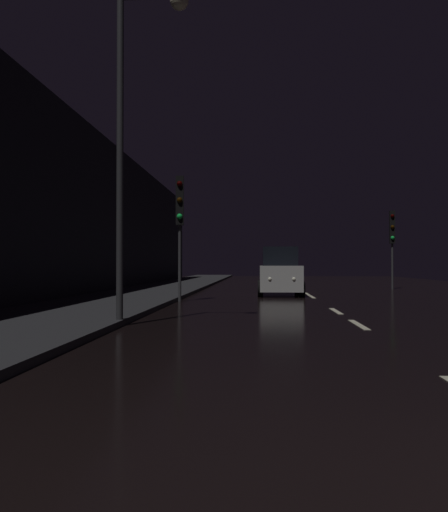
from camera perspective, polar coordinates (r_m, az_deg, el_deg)
ground at (r=27.92m, az=8.38°, el=-3.83°), size 27.86×84.00×0.02m
sidewalk_left at (r=28.32m, az=-7.44°, el=-3.62°), size 4.40×84.00×0.15m
building_facade_left at (r=25.66m, az=-14.64°, el=4.65°), size 0.80×63.00×7.79m
lane_centerline at (r=20.71m, az=10.12°, el=-4.82°), size 0.16×28.88×0.01m
traffic_light_far_right at (r=34.17m, az=16.68°, el=2.27°), size 0.35×0.47×4.57m
traffic_light_far_left at (r=22.02m, az=-4.51°, el=4.63°), size 0.34×0.47×4.88m
streetlamp_overhead at (r=13.80m, az=-8.68°, el=14.69°), size 1.70×0.44×7.85m
car_approaching_headlights at (r=26.56m, az=5.68°, el=-1.74°), size 2.07×4.48×2.26m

